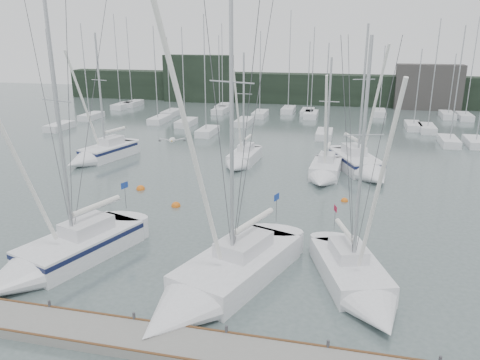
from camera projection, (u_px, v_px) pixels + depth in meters
name	position (u px, v px, depth m)	size (l,w,h in m)	color
ground	(208.00, 284.00, 22.99)	(160.00, 160.00, 0.00)	#4D5D5B
dock	(171.00, 344.00, 18.30)	(24.00, 2.00, 0.40)	slate
far_treeline	(314.00, 89.00, 79.74)	(90.00, 4.00, 5.00)	black
far_building_left	(199.00, 79.00, 81.80)	(12.00, 3.00, 8.00)	black
far_building_right	(428.00, 87.00, 73.65)	(10.00, 3.00, 7.00)	#3C3937
mast_forest	(280.00, 118.00, 64.78)	(57.34, 24.95, 14.89)	silver
sailboat_near_left	(53.00, 259.00, 24.23)	(5.91, 10.03, 14.61)	silver
sailboat_near_center	(211.00, 286.00, 21.68)	(6.68, 11.03, 16.66)	silver
sailboat_near_right	(361.00, 288.00, 21.72)	(5.06, 8.34, 12.68)	silver
sailboat_mid_a	(98.00, 155.00, 44.69)	(4.59, 8.47, 12.62)	silver
sailboat_mid_b	(241.00, 160.00, 43.19)	(2.60, 6.90, 10.83)	silver
sailboat_mid_c	(324.00, 173.00, 39.09)	(2.68, 6.68, 10.65)	silver
sailboat_mid_d	(363.00, 167.00, 40.62)	(6.00, 9.28, 13.42)	silver
buoy_a	(176.00, 206.00, 33.26)	(0.67, 0.67, 0.67)	orange
buoy_b	(344.00, 201.00, 34.26)	(0.53, 0.53, 0.53)	orange
buoy_c	(141.00, 189.00, 36.82)	(0.69, 0.69, 0.69)	orange
seagull	(172.00, 140.00, 20.24)	(1.07, 0.52, 0.21)	white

